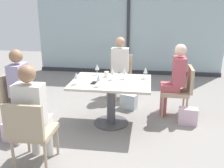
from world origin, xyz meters
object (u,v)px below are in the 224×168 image
object	(u,v)px
person_far_right	(175,77)
person_front_left	(33,110)
wine_glass_0	(76,76)
handbag_2	(188,116)
chair_front_left	(31,130)
wine_glass_5	(112,72)
chair_far_right	(180,88)
wine_glass_3	(99,78)
chair_near_window	(120,74)
person_near_window	(120,65)
coffee_cup	(107,74)
person_side_end	(23,86)
cell_phone_on_table	(94,83)
dining_table_main	(111,92)
wine_glass_4	(146,71)
wine_glass_1	(124,71)
handbag_0	(13,133)
wine_glass_2	(97,67)
handbag_1	(129,101)
chair_side_end	(18,98)

from	to	relation	value
person_far_right	person_front_left	size ratio (longest dim) A/B	1.00
wine_glass_0	handbag_2	world-z (taller)	wine_glass_0
chair_front_left	wine_glass_5	bearing A→B (deg)	61.04
chair_far_right	person_far_right	distance (m)	0.23
person_front_left	wine_glass_3	bearing A→B (deg)	55.35
chair_far_right	handbag_2	bearing A→B (deg)	-73.97
chair_near_window	person_near_window	size ratio (longest dim) A/B	0.69
chair_near_window	coffee_cup	size ratio (longest dim) A/B	9.67
chair_front_left	person_side_end	size ratio (longest dim) A/B	0.69
handbag_2	chair_near_window	bearing A→B (deg)	141.87
wine_glass_0	wine_glass_3	xyz separation A→B (m)	(0.35, -0.06, 0.00)
person_near_window	cell_phone_on_table	xyz separation A→B (m)	(-0.25, -1.33, 0.03)
dining_table_main	person_front_left	size ratio (longest dim) A/B	0.99
person_front_left	wine_glass_4	bearing A→B (deg)	47.77
wine_glass_1	wine_glass_3	distance (m)	0.55
wine_glass_1	coffee_cup	bearing A→B (deg)	163.69
person_near_window	handbag_2	distance (m)	1.72
chair_far_right	wine_glass_0	distance (m)	1.83
dining_table_main	person_front_left	world-z (taller)	person_front_left
chair_near_window	chair_front_left	distance (m)	2.71
coffee_cup	dining_table_main	bearing A→B (deg)	-64.56
handbag_2	wine_glass_4	bearing A→B (deg)	177.99
coffee_cup	wine_glass_3	bearing A→B (deg)	-93.58
person_near_window	handbag_0	bearing A→B (deg)	-123.31
person_near_window	wine_glass_2	world-z (taller)	person_near_window
wine_glass_3	wine_glass_4	distance (m)	0.85
dining_table_main	wine_glass_1	xyz separation A→B (m)	(0.19, 0.14, 0.31)
chair_near_window	person_side_end	xyz separation A→B (m)	(-1.31, -1.65, 0.20)
person_side_end	coffee_cup	size ratio (longest dim) A/B	14.00
wine_glass_0	wine_glass_2	world-z (taller)	same
wine_glass_2	coffee_cup	world-z (taller)	wine_glass_2
person_front_left	wine_glass_0	bearing A→B (deg)	74.55
chair_far_right	wine_glass_1	xyz separation A→B (m)	(-0.94, -0.38, 0.37)
person_side_end	handbag_0	distance (m)	0.71
wine_glass_1	wine_glass_3	xyz separation A→B (m)	(-0.34, -0.43, 0.00)
chair_far_right	wine_glass_3	world-z (taller)	wine_glass_3
person_front_left	wine_glass_5	size ratio (longest dim) A/B	6.81
wine_glass_1	wine_glass_2	bearing A→B (deg)	157.95
wine_glass_1	coffee_cup	size ratio (longest dim) A/B	2.06
wine_glass_3	wine_glass_5	size ratio (longest dim) A/B	1.00
wine_glass_5	handbag_0	world-z (taller)	wine_glass_5
wine_glass_1	handbag_1	distance (m)	0.90
chair_side_end	handbag_2	xyz separation A→B (m)	(2.66, 0.49, -0.36)
chair_front_left	coffee_cup	world-z (taller)	chair_front_left
chair_far_right	person_near_window	bearing A→B (deg)	149.25
person_near_window	handbag_1	xyz separation A→B (m)	(0.24, -0.52, -0.56)
chair_near_window	person_far_right	world-z (taller)	person_far_right
wine_glass_5	cell_phone_on_table	distance (m)	0.37
wine_glass_4	handbag_2	world-z (taller)	wine_glass_4
chair_near_window	coffee_cup	distance (m)	1.12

